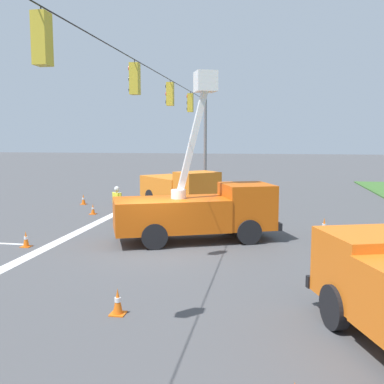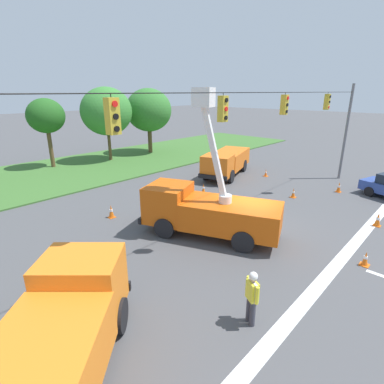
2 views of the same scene
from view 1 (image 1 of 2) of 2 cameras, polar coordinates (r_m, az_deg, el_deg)
ground_plane at (r=17.06m, az=-4.65°, el=-7.39°), size 200.00×200.00×0.00m
lane_markings at (r=19.28m, az=-21.47°, el=-6.17°), size 17.60×15.25×0.01m
signal_gantry at (r=16.52m, az=-4.84°, el=8.18°), size 26.20×0.33×7.20m
utility_truck_bucket_lift at (r=18.30m, az=0.99°, el=-2.03°), size 4.60×6.97×6.81m
utility_truck_support_near at (r=26.88m, az=-1.51°, el=0.50°), size 5.91×5.72×2.29m
road_worker at (r=23.02m, az=-9.50°, el=-1.18°), size 0.40×0.58×1.77m
traffic_cone_foreground_left at (r=24.70m, az=5.97°, el=-2.18°), size 0.36×0.36×0.65m
traffic_cone_foreground_right at (r=20.39m, az=16.44°, el=-4.22°), size 0.36×0.36×0.75m
traffic_cone_mid_left at (r=11.19m, az=-9.41°, el=-13.61°), size 0.36×0.36×0.64m
traffic_cone_mid_right at (r=18.60m, az=-20.34°, el=-5.67°), size 0.36×0.36×0.62m
traffic_cone_lane_edge_b at (r=29.16m, az=-13.62°, el=-0.92°), size 0.36×0.36×0.66m
traffic_cone_far_left at (r=13.82m, az=15.68°, el=-9.79°), size 0.36×0.36×0.63m
traffic_cone_centre_line at (r=25.34m, az=-12.47°, el=-2.16°), size 0.36×0.36×0.59m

